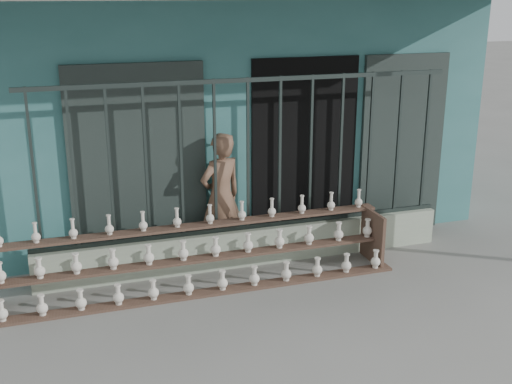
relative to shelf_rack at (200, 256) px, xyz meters
name	(u,v)px	position (x,y,z in m)	size (l,w,h in m)	color
ground	(286,312)	(0.69, -0.89, -0.36)	(60.00, 60.00, 0.00)	slate
workshop_building	(192,95)	(0.70, 3.34, 1.26)	(7.40, 6.60, 3.21)	#346E6E
parapet_wall	(248,246)	(0.69, 0.41, -0.14)	(5.00, 0.20, 0.45)	#A4B399
security_fence	(248,156)	(0.69, 0.41, 0.99)	(5.00, 0.04, 1.80)	#283330
shelf_rack	(200,256)	(0.00, 0.00, 0.00)	(4.50, 0.68, 0.85)	brown
elderly_woman	(221,197)	(0.44, 0.70, 0.43)	(0.58, 0.38, 1.58)	brown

